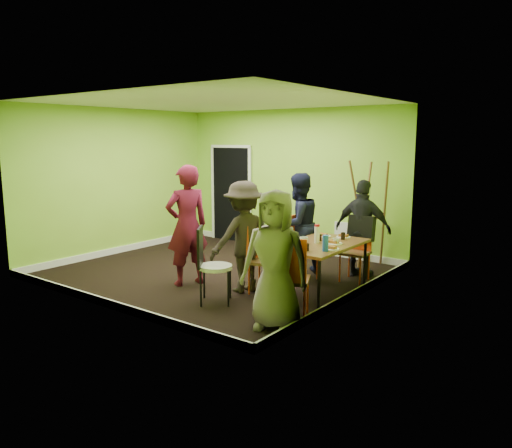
{
  "coord_description": "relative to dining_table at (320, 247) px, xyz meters",
  "views": [
    {
      "loc": [
        5.44,
        -6.14,
        2.22
      ],
      "look_at": [
        0.83,
        0.0,
        0.91
      ],
      "focal_mm": 35.0,
      "sensor_mm": 36.0,
      "label": 1
    }
  ],
  "objects": [
    {
      "name": "person_left_near",
      "position": [
        -0.97,
        -0.52,
        0.12
      ],
      "size": [
        0.96,
        1.2,
        1.63
      ],
      "primitive_type": "imported",
      "rotation": [
        0.0,
        0.0,
        -1.96
      ],
      "color": "black",
      "rests_on": "ground"
    },
    {
      "name": "plate_near_right",
      "position": [
        -0.25,
        -0.43,
        0.06
      ],
      "size": [
        0.25,
        0.25,
        0.01
      ],
      "primitive_type": "cylinder",
      "color": "white",
      "rests_on": "dining_table"
    },
    {
      "name": "ground",
      "position": [
        -2.0,
        0.04,
        -0.7
      ],
      "size": [
        5.0,
        5.0,
        0.0
      ],
      "primitive_type": "plane",
      "color": "black",
      "rests_on": "ground"
    },
    {
      "name": "plate_wall_front",
      "position": [
        0.32,
        -0.24,
        0.06
      ],
      "size": [
        0.22,
        0.22,
        0.01
      ],
      "primitive_type": "cylinder",
      "color": "white",
      "rests_on": "dining_table"
    },
    {
      "name": "room_walls",
      "position": [
        -2.02,
        0.09,
        0.29
      ],
      "size": [
        5.04,
        4.54,
        2.82
      ],
      "color": "#8ABE31",
      "rests_on": "ground"
    },
    {
      "name": "thermos",
      "position": [
        -0.05,
        0.0,
        0.18
      ],
      "size": [
        0.07,
        0.07,
        0.24
      ],
      "primitive_type": "cylinder",
      "color": "white",
      "rests_on": "dining_table"
    },
    {
      "name": "glass_mid",
      "position": [
        -0.1,
        0.17,
        0.11
      ],
      "size": [
        0.06,
        0.06,
        0.1
      ],
      "primitive_type": "cylinder",
      "color": "black",
      "rests_on": "dining_table"
    },
    {
      "name": "person_front_end",
      "position": [
        0.22,
        -1.43,
        0.13
      ],
      "size": [
        0.92,
        0.73,
        1.65
      ],
      "primitive_type": "imported",
      "rotation": [
        0.0,
        0.0,
        0.29
      ],
      "color": "gray",
      "rests_on": "ground"
    },
    {
      "name": "easel",
      "position": [
        -0.12,
        1.94,
        0.22
      ],
      "size": [
        0.75,
        0.7,
        1.86
      ],
      "color": "brown",
      "rests_on": "ground"
    },
    {
      "name": "orange_bottle",
      "position": [
        -0.0,
        0.14,
        0.09
      ],
      "size": [
        0.04,
        0.04,
        0.07
      ],
      "primitive_type": "cylinder",
      "color": "#E54915",
      "rests_on": "dining_table"
    },
    {
      "name": "chair_front_end",
      "position": [
        0.23,
        -1.11,
        -0.11
      ],
      "size": [
        0.57,
        0.57,
        1.05
      ],
      "rotation": [
        0.0,
        0.0,
        0.43
      ],
      "color": "#E54915",
      "rests_on": "ground"
    },
    {
      "name": "chair_bentwood",
      "position": [
        -1.01,
        -1.21,
        -0.12
      ],
      "size": [
        0.57,
        0.57,
        1.05
      ],
      "rotation": [
        0.0,
        0.0,
        -0.95
      ],
      "color": "black",
      "rests_on": "ground"
    },
    {
      "name": "person_standing",
      "position": [
        -1.87,
        -0.76,
        0.23
      ],
      "size": [
        0.67,
        0.79,
        1.84
      ],
      "primitive_type": "imported",
      "rotation": [
        0.0,
        0.0,
        -1.97
      ],
      "color": "#5A0F25",
      "rests_on": "ground"
    },
    {
      "name": "person_left_far",
      "position": [
        -0.82,
        0.72,
        0.14
      ],
      "size": [
        0.85,
        0.97,
        1.68
      ],
      "primitive_type": "imported",
      "rotation": [
        0.0,
        0.0,
        -1.87
      ],
      "color": "black",
      "rests_on": "ground"
    },
    {
      "name": "glass_front",
      "position": [
        0.1,
        -0.52,
        0.1
      ],
      "size": [
        0.07,
        0.07,
        0.1
      ],
      "primitive_type": "cylinder",
      "color": "black",
      "rests_on": "dining_table"
    },
    {
      "name": "plate_near_left",
      "position": [
        -0.22,
        0.48,
        0.06
      ],
      "size": [
        0.24,
        0.24,
        0.01
      ],
      "primitive_type": "cylinder",
      "color": "white",
      "rests_on": "dining_table"
    },
    {
      "name": "blue_bottle",
      "position": [
        0.31,
        -0.39,
        0.16
      ],
      "size": [
        0.08,
        0.08,
        0.22
      ],
      "primitive_type": "cylinder",
      "color": "blue",
      "rests_on": "dining_table"
    },
    {
      "name": "plate_far_back",
      "position": [
        0.06,
        0.61,
        0.06
      ],
      "size": [
        0.21,
        0.21,
        0.01
      ],
      "primitive_type": "cylinder",
      "color": "white",
      "rests_on": "dining_table"
    },
    {
      "name": "chair_left_near",
      "position": [
        -0.75,
        -0.42,
        -0.13
      ],
      "size": [
        0.49,
        0.49,
        1.0
      ],
      "rotation": [
        0.0,
        0.0,
        -1.37
      ],
      "color": "#E54915",
      "rests_on": "ground"
    },
    {
      "name": "chair_left_far",
      "position": [
        -0.68,
        0.49,
        -0.12
      ],
      "size": [
        0.43,
        0.42,
        1.02
      ],
      "rotation": [
        0.0,
        0.0,
        -1.57
      ],
      "color": "#E54915",
      "rests_on": "ground"
    },
    {
      "name": "plate_far_front",
      "position": [
        -0.06,
        -0.62,
        0.06
      ],
      "size": [
        0.22,
        0.22,
        0.01
      ],
      "primitive_type": "cylinder",
      "color": "white",
      "rests_on": "dining_table"
    },
    {
      "name": "cup_a",
      "position": [
        -0.17,
        -0.15,
        0.1
      ],
      "size": [
        0.12,
        0.12,
        0.1
      ],
      "primitive_type": "imported",
      "color": "white",
      "rests_on": "dining_table"
    },
    {
      "name": "cup_b",
      "position": [
        0.21,
        0.1,
        0.1
      ],
      "size": [
        0.09,
        0.09,
        0.09
      ],
      "primitive_type": "imported",
      "color": "white",
      "rests_on": "dining_table"
    },
    {
      "name": "dining_table",
      "position": [
        0.0,
        0.0,
        0.0
      ],
      "size": [
        0.9,
        1.5,
        0.75
      ],
      "color": "black",
      "rests_on": "ground"
    },
    {
      "name": "glass_back",
      "position": [
        0.13,
        0.46,
        0.11
      ],
      "size": [
        0.06,
        0.06,
        0.1
      ],
      "primitive_type": "cylinder",
      "color": "black",
      "rests_on": "dining_table"
    },
    {
      "name": "chair_back_end",
      "position": [
        0.1,
        1.11,
        0.02
      ],
      "size": [
        0.42,
        0.5,
        1.02
      ],
      "rotation": [
        0.0,
        0.0,
        3.17
      ],
      "color": "#E54915",
      "rests_on": "ground"
    },
    {
      "name": "plate_wall_back",
      "position": [
        0.17,
        0.1,
        0.06
      ],
      "size": [
        0.24,
        0.24,
        0.01
      ],
      "primitive_type": "cylinder",
      "color": "white",
      "rests_on": "dining_table"
    },
    {
      "name": "person_back_end",
      "position": [
        0.08,
        1.24,
        0.1
      ],
      "size": [
        0.94,
        0.43,
        1.58
      ],
      "primitive_type": "imported",
      "rotation": [
        0.0,
        0.0,
        3.19
      ],
      "color": "black",
      "rests_on": "ground"
    }
  ]
}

